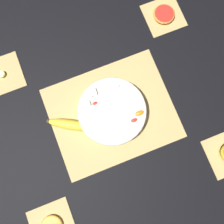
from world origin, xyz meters
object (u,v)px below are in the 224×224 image
fruit_salad_bowl (112,111)px  whole_banana (71,125)px  banana_coin_single (2,74)px  grapefruit_slice (164,14)px

fruit_salad_bowl → whole_banana: 0.16m
banana_coin_single → grapefruit_slice: 0.69m
fruit_salad_bowl → whole_banana: fruit_salad_bowl is taller
banana_coin_single → whole_banana: bearing=-57.0°
whole_banana → banana_coin_single: (-0.19, 0.29, -0.01)m
banana_coin_single → grapefruit_slice: grapefruit_slice is taller
whole_banana → banana_coin_single: 0.34m
whole_banana → banana_coin_single: size_ratio=5.99×
fruit_salad_bowl → banana_coin_single: size_ratio=8.57×
fruit_salad_bowl → banana_coin_single: fruit_salad_bowl is taller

